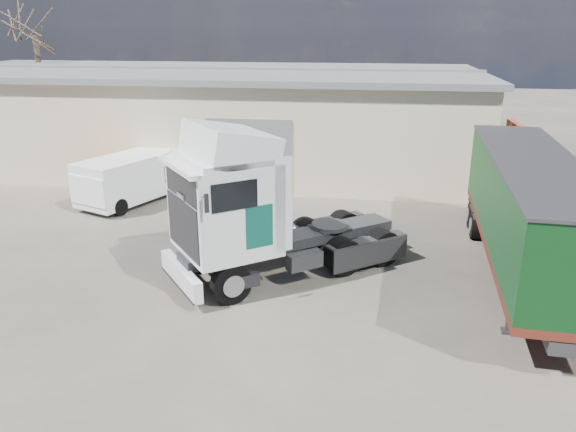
# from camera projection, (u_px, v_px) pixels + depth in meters

# --- Properties ---
(ground) EXTENTS (120.00, 120.00, 0.00)m
(ground) POSITION_uv_depth(u_px,v_px,m) (246.00, 292.00, 16.96)
(ground) COLOR #2B2723
(ground) RESTS_ON ground
(warehouse) EXTENTS (30.60, 12.60, 5.42)m
(warehouse) POSITION_uv_depth(u_px,v_px,m) (202.00, 117.00, 31.88)
(warehouse) COLOR beige
(warehouse) RESTS_ON ground
(bare_tree) EXTENTS (4.00, 4.00, 9.60)m
(bare_tree) POSITION_uv_depth(u_px,v_px,m) (33.00, 20.00, 35.55)
(bare_tree) COLOR #382B21
(bare_tree) RESTS_ON ground
(tractor_unit) EXTENTS (7.57, 6.75, 5.04)m
(tractor_unit) POSITION_uv_depth(u_px,v_px,m) (254.00, 214.00, 17.26)
(tractor_unit) COLOR black
(tractor_unit) RESTS_ON ground
(box_trailer) EXTENTS (3.29, 11.79, 3.87)m
(box_trailer) POSITION_uv_depth(u_px,v_px,m) (528.00, 206.00, 17.29)
(box_trailer) COLOR #2D2D30
(box_trailer) RESTS_ON ground
(panel_van) EXTENTS (3.91, 5.59, 2.12)m
(panel_van) POSITION_uv_depth(u_px,v_px,m) (129.00, 179.00, 25.11)
(panel_van) COLOR black
(panel_van) RESTS_ON ground
(orange_skip) EXTENTS (3.27, 2.74, 1.75)m
(orange_skip) POSITION_uv_depth(u_px,v_px,m) (118.00, 181.00, 26.06)
(orange_skip) COLOR #2D2D30
(orange_skip) RESTS_ON ground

